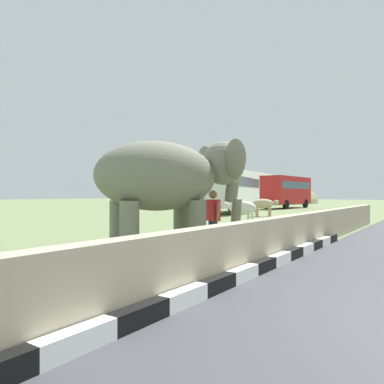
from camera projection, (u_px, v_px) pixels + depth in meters
name	position (u px, v px, depth m)	size (l,w,h in m)	color
striped_curb	(202.00, 291.00, 5.39)	(16.20, 0.20, 0.24)	white
barrier_parapet	(251.00, 245.00, 7.50)	(28.00, 0.36, 1.00)	tan
elephant	(172.00, 178.00, 9.08)	(3.95, 3.43, 2.95)	slate
person_handler	(213.00, 217.00, 10.00)	(0.40, 0.61, 1.66)	navy
bus_white	(235.00, 188.00, 30.88)	(9.19, 4.51, 3.50)	silver
bus_red	(286.00, 190.00, 40.78)	(8.60, 3.08, 3.50)	#B21E1E
cow_near	(241.00, 208.00, 17.58)	(0.73, 1.91, 1.23)	beige
cow_mid	(264.00, 204.00, 25.44)	(1.51, 1.73, 1.23)	tan
hill_east	(221.00, 203.00, 68.78)	(42.73, 34.19, 12.28)	#707654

